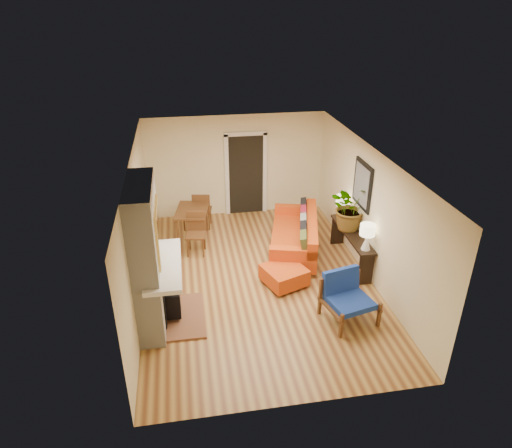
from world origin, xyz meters
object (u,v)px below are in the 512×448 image
object	(u,v)px
lamp_near	(367,234)
blue_chair	(346,294)
ottoman	(284,275)
lamp_far	(342,204)
houseplant	(351,207)
console_table	(352,239)
dining_table	(196,216)
sofa	(298,236)

from	to	relation	value
lamp_near	blue_chair	bearing A→B (deg)	-125.41
ottoman	lamp_far	xyz separation A→B (m)	(1.58, 1.29, 0.84)
lamp_near	houseplant	world-z (taller)	houseplant
blue_chair	console_table	bearing A→B (deg)	67.18
ottoman	dining_table	bearing A→B (deg)	126.39
dining_table	blue_chair	bearing A→B (deg)	-53.69
ottoman	lamp_near	world-z (taller)	lamp_near
lamp_far	houseplant	distance (m)	0.53
dining_table	lamp_far	xyz separation A→B (m)	(3.20, -0.90, 0.44)
console_table	lamp_near	size ratio (longest dim) A/B	3.43
console_table	blue_chair	bearing A→B (deg)	-112.82
console_table	lamp_far	bearing A→B (deg)	90.00
blue_chair	houseplant	xyz separation A→B (m)	(0.72, 1.95, 0.76)
sofa	houseplant	xyz separation A→B (m)	(0.98, -0.45, 0.83)
lamp_far	houseplant	size ratio (longest dim) A/B	0.54
ottoman	console_table	world-z (taller)	console_table
console_table	houseplant	xyz separation A→B (m)	(-0.01, 0.21, 0.65)
ottoman	console_table	size ratio (longest dim) A/B	0.52
lamp_far	houseplant	xyz separation A→B (m)	(-0.01, -0.50, 0.16)
blue_chair	dining_table	distance (m)	4.16
ottoman	dining_table	xyz separation A→B (m)	(-1.61, 2.19, 0.40)
console_table	houseplant	size ratio (longest dim) A/B	1.84
blue_chair	houseplant	distance (m)	2.22
ottoman	dining_table	world-z (taller)	dining_table
sofa	dining_table	xyz separation A→B (m)	(-2.21, 0.94, 0.23)
lamp_far	sofa	bearing A→B (deg)	-177.34
sofa	lamp_near	size ratio (longest dim) A/B	4.53
sofa	houseplant	size ratio (longest dim) A/B	2.43
lamp_far	houseplant	world-z (taller)	houseplant
sofa	blue_chair	distance (m)	2.42
sofa	blue_chair	bearing A→B (deg)	-83.88
sofa	blue_chair	world-z (taller)	sofa
ottoman	lamp_far	size ratio (longest dim) A/B	1.79
dining_table	lamp_far	size ratio (longest dim) A/B	3.32
console_table	houseplant	bearing A→B (deg)	92.71
ottoman	lamp_far	distance (m)	2.21
ottoman	dining_table	distance (m)	2.75
blue_chair	console_table	size ratio (longest dim) A/B	0.53
blue_chair	houseplant	world-z (taller)	houseplant
console_table	dining_table	bearing A→B (deg)	153.27
dining_table	lamp_near	distance (m)	3.98
houseplant	blue_chair	bearing A→B (deg)	-110.31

